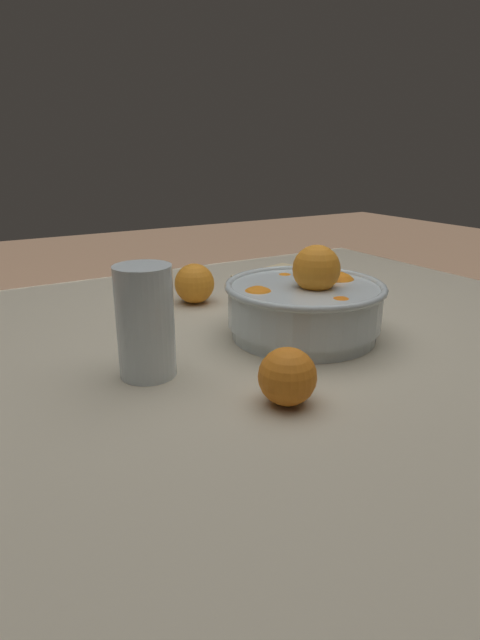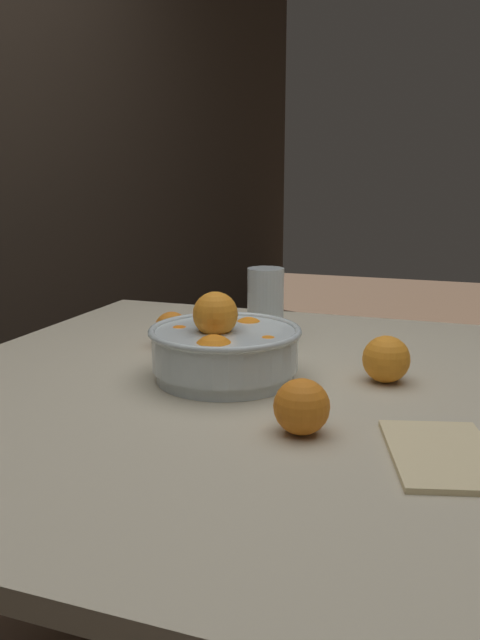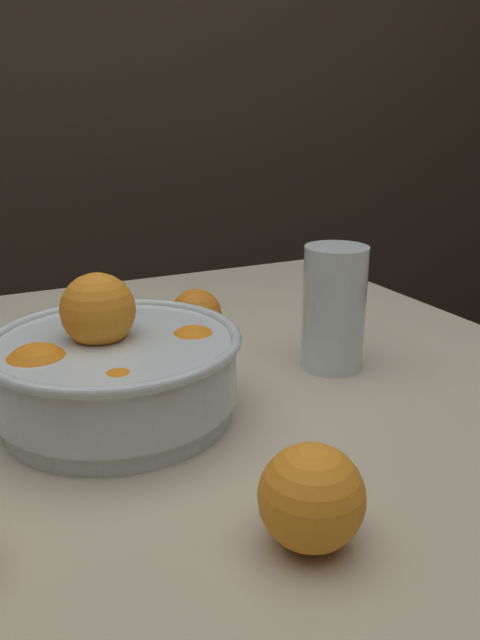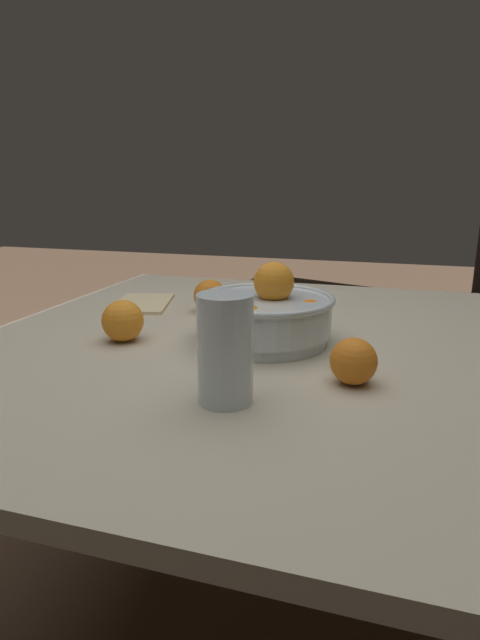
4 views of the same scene
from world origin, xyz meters
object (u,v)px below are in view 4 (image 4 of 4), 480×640
at_px(fruit_bowl, 265,314).
at_px(orange_loose_aside, 123,321).
at_px(orange_loose_front, 210,296).
at_px(juice_glass, 225,352).
at_px(orange_loose_near_bowl, 353,361).

xyz_separation_m(fruit_bowl, orange_loose_aside, (0.08, -0.27, -0.01)).
xyz_separation_m(fruit_bowl, orange_loose_front, (-0.19, -0.19, -0.02)).
distance_m(juice_glass, orange_loose_front, 0.52).
xyz_separation_m(orange_loose_near_bowl, orange_loose_aside, (-0.09, -0.46, 0.00)).
height_order(juice_glass, orange_loose_near_bowl, juice_glass).
distance_m(orange_loose_near_bowl, orange_loose_aside, 0.47).
relative_size(orange_loose_near_bowl, orange_loose_front, 0.93).
distance_m(orange_loose_front, orange_loose_aside, 0.28).
height_order(orange_loose_front, orange_loose_aside, orange_loose_aside).
height_order(orange_loose_near_bowl, orange_loose_aside, orange_loose_aside).
distance_m(fruit_bowl, orange_loose_aside, 0.28).
bearing_deg(juice_glass, orange_loose_near_bowl, 124.90).
height_order(fruit_bowl, orange_loose_front, fruit_bowl).
distance_m(orange_loose_near_bowl, orange_loose_front, 0.52).
bearing_deg(juice_glass, fruit_bowl, -177.42).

